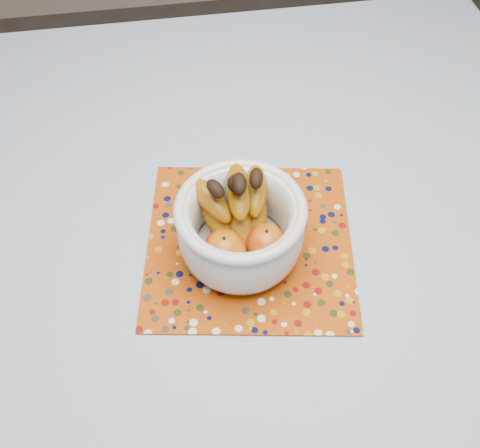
% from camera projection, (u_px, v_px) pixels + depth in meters
% --- Properties ---
extents(table, '(1.20, 1.20, 0.75)m').
position_uv_depth(table, '(260.00, 249.00, 1.07)').
color(table, brown).
rests_on(table, ground).
extents(tablecloth, '(1.32, 1.32, 0.01)m').
position_uv_depth(tablecloth, '(261.00, 222.00, 1.00)').
color(tablecloth, slate).
rests_on(tablecloth, table).
extents(placemat, '(0.40, 0.40, 0.00)m').
position_uv_depth(placemat, '(249.00, 243.00, 0.97)').
color(placemat, '#9C3C08').
rests_on(placemat, tablecloth).
extents(fruit_bowl, '(0.21, 0.21, 0.17)m').
position_uv_depth(fruit_bowl, '(239.00, 222.00, 0.90)').
color(fruit_bowl, silver).
rests_on(fruit_bowl, placemat).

